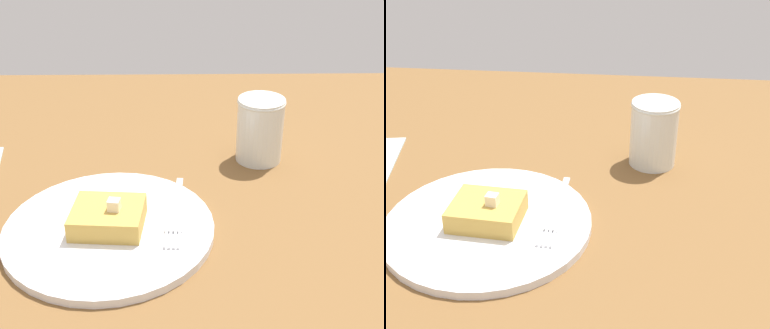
# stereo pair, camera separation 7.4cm
# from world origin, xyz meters

# --- Properties ---
(table_surface) EXTENTS (1.22, 1.22, 0.03)m
(table_surface) POSITION_xyz_m (0.00, 0.00, 0.01)
(table_surface) COLOR brown
(table_surface) RESTS_ON ground
(plate) EXTENTS (0.27, 0.27, 0.01)m
(plate) POSITION_xyz_m (0.02, 0.12, 0.03)
(plate) COLOR white
(plate) RESTS_ON table_surface
(toast_slice_center) EXTENTS (0.08, 0.09, 0.03)m
(toast_slice_center) POSITION_xyz_m (0.02, 0.12, 0.05)
(toast_slice_center) COLOR gold
(toast_slice_center) RESTS_ON plate
(butter_pat_primary) EXTENTS (0.02, 0.02, 0.01)m
(butter_pat_primary) POSITION_xyz_m (0.02, 0.11, 0.07)
(butter_pat_primary) COLOR #F7EBCB
(butter_pat_primary) RESTS_ON toast_slice_center
(fork) EXTENTS (0.16, 0.02, 0.00)m
(fork) POSITION_xyz_m (0.04, 0.04, 0.04)
(fork) COLOR silver
(fork) RESTS_ON plate
(syrup_jar) EXTENTS (0.07, 0.07, 0.10)m
(syrup_jar) POSITION_xyz_m (0.22, -0.09, 0.08)
(syrup_jar) COLOR #5C290B
(syrup_jar) RESTS_ON table_surface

